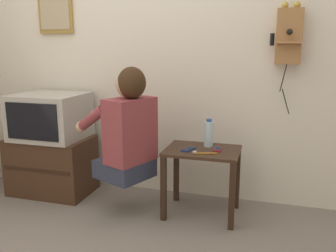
{
  "coord_description": "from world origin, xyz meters",
  "views": [
    {
      "loc": [
        0.91,
        -1.69,
        1.28
      ],
      "look_at": [
        0.17,
        0.81,
        0.7
      ],
      "focal_mm": 38.0,
      "sensor_mm": 36.0,
      "label": 1
    }
  ],
  "objects_px": {
    "framed_picture": "(55,4)",
    "water_bottle": "(209,134)",
    "wall_phone_antique": "(289,36)",
    "cell_phone_spare": "(218,149)",
    "toothbrush": "(203,153)",
    "cell_phone_held": "(188,149)",
    "person": "(127,128)",
    "television": "(50,116)"
  },
  "relations": [
    {
      "from": "person",
      "to": "water_bottle",
      "type": "height_order",
      "value": "person"
    },
    {
      "from": "cell_phone_spare",
      "to": "person",
      "type": "bearing_deg",
      "value": -168.41
    },
    {
      "from": "television",
      "to": "water_bottle",
      "type": "relative_size",
      "value": 2.65
    },
    {
      "from": "television",
      "to": "framed_picture",
      "type": "distance_m",
      "value": 1.0
    },
    {
      "from": "framed_picture",
      "to": "cell_phone_held",
      "type": "bearing_deg",
      "value": -16.64
    },
    {
      "from": "television",
      "to": "water_bottle",
      "type": "height_order",
      "value": "television"
    },
    {
      "from": "person",
      "to": "framed_picture",
      "type": "bearing_deg",
      "value": 83.37
    },
    {
      "from": "cell_phone_spare",
      "to": "toothbrush",
      "type": "distance_m",
      "value": 0.16
    },
    {
      "from": "television",
      "to": "cell_phone_spare",
      "type": "xyz_separation_m",
      "value": [
        1.46,
        -0.04,
        -0.17
      ]
    },
    {
      "from": "wall_phone_antique",
      "to": "water_bottle",
      "type": "distance_m",
      "value": 0.94
    },
    {
      "from": "water_bottle",
      "to": "person",
      "type": "bearing_deg",
      "value": -156.41
    },
    {
      "from": "wall_phone_antique",
      "to": "television",
      "type": "bearing_deg",
      "value": -172.74
    },
    {
      "from": "television",
      "to": "person",
      "type": "bearing_deg",
      "value": -14.66
    },
    {
      "from": "wall_phone_antique",
      "to": "framed_picture",
      "type": "bearing_deg",
      "value": 178.74
    },
    {
      "from": "wall_phone_antique",
      "to": "cell_phone_spare",
      "type": "distance_m",
      "value": 0.99
    },
    {
      "from": "framed_picture",
      "to": "water_bottle",
      "type": "xyz_separation_m",
      "value": [
        1.45,
        -0.25,
        -1.03
      ]
    },
    {
      "from": "wall_phone_antique",
      "to": "framed_picture",
      "type": "distance_m",
      "value": 2.02
    },
    {
      "from": "person",
      "to": "toothbrush",
      "type": "bearing_deg",
      "value": -63.38
    },
    {
      "from": "toothbrush",
      "to": "wall_phone_antique",
      "type": "bearing_deg",
      "value": -68.83
    },
    {
      "from": "person",
      "to": "television",
      "type": "relative_size",
      "value": 1.48
    },
    {
      "from": "person",
      "to": "cell_phone_held",
      "type": "height_order",
      "value": "person"
    },
    {
      "from": "framed_picture",
      "to": "wall_phone_antique",
      "type": "bearing_deg",
      "value": -1.26
    },
    {
      "from": "wall_phone_antique",
      "to": "toothbrush",
      "type": "height_order",
      "value": "wall_phone_antique"
    },
    {
      "from": "person",
      "to": "wall_phone_antique",
      "type": "xyz_separation_m",
      "value": [
        1.11,
        0.46,
        0.67
      ]
    },
    {
      "from": "television",
      "to": "wall_phone_antique",
      "type": "bearing_deg",
      "value": 7.26
    },
    {
      "from": "framed_picture",
      "to": "water_bottle",
      "type": "height_order",
      "value": "framed_picture"
    },
    {
      "from": "toothbrush",
      "to": "cell_phone_held",
      "type": "bearing_deg",
      "value": 45.72
    },
    {
      "from": "framed_picture",
      "to": "cell_phone_spare",
      "type": "distance_m",
      "value": 1.93
    },
    {
      "from": "wall_phone_antique",
      "to": "cell_phone_spare",
      "type": "bearing_deg",
      "value": -148.72
    },
    {
      "from": "toothbrush",
      "to": "water_bottle",
      "type": "bearing_deg",
      "value": -16.48
    },
    {
      "from": "framed_picture",
      "to": "water_bottle",
      "type": "distance_m",
      "value": 1.8
    },
    {
      "from": "television",
      "to": "toothbrush",
      "type": "bearing_deg",
      "value": -7.21
    },
    {
      "from": "framed_picture",
      "to": "toothbrush",
      "type": "xyz_separation_m",
      "value": [
        1.45,
        -0.46,
        -1.12
      ]
    },
    {
      "from": "television",
      "to": "wall_phone_antique",
      "type": "distance_m",
      "value": 2.05
    },
    {
      "from": "person",
      "to": "toothbrush",
      "type": "distance_m",
      "value": 0.59
    },
    {
      "from": "wall_phone_antique",
      "to": "water_bottle",
      "type": "bearing_deg",
      "value": -159.14
    },
    {
      "from": "person",
      "to": "cell_phone_held",
      "type": "relative_size",
      "value": 6.19
    },
    {
      "from": "television",
      "to": "cell_phone_held",
      "type": "bearing_deg",
      "value": -4.93
    },
    {
      "from": "television",
      "to": "toothbrush",
      "type": "xyz_separation_m",
      "value": [
        1.38,
        -0.17,
        -0.16
      ]
    },
    {
      "from": "wall_phone_antique",
      "to": "cell_phone_spare",
      "type": "height_order",
      "value": "wall_phone_antique"
    },
    {
      "from": "cell_phone_held",
      "to": "cell_phone_spare",
      "type": "height_order",
      "value": "same"
    },
    {
      "from": "television",
      "to": "cell_phone_held",
      "type": "distance_m",
      "value": 1.27
    }
  ]
}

